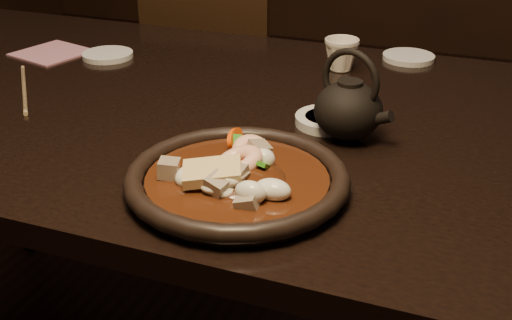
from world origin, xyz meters
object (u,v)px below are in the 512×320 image
(table, at_px, (161,134))
(plate, at_px, (237,180))
(tea_cup, at_px, (341,53))
(chair, at_px, (220,103))
(teapot, at_px, (349,107))

(table, height_order, plate, plate)
(plate, relative_size, tea_cup, 4.29)
(chair, distance_m, teapot, 1.01)
(plate, height_order, teapot, teapot)
(table, relative_size, tea_cup, 22.24)
(chair, bearing_deg, table, 101.49)
(chair, relative_size, plate, 2.69)
(plate, distance_m, teapot, 0.24)
(chair, distance_m, plate, 1.12)
(table, height_order, teapot, teapot)
(chair, relative_size, tea_cup, 11.54)
(table, distance_m, teapot, 0.40)
(plate, bearing_deg, teapot, 65.24)
(table, relative_size, plate, 5.19)
(tea_cup, height_order, teapot, teapot)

